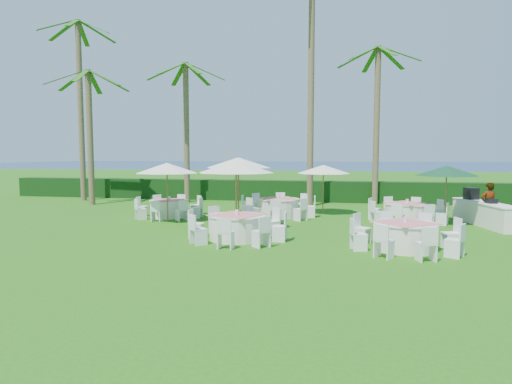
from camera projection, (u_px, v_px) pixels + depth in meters
ground at (220, 240)px, 13.71m from camera, size 120.00×120.00×0.00m
hedge at (275, 191)px, 25.39m from camera, size 34.00×1.00×1.20m
ocean at (325, 165)px, 113.43m from camera, size 260.00×260.00×0.00m
banquet_table_b at (237, 226)px, 13.76m from camera, size 3.19×3.19×0.97m
banquet_table_c at (405, 235)px, 12.28m from camera, size 3.14×3.14×0.95m
banquet_table_d at (169, 208)px, 18.75m from camera, size 2.96×2.96×0.91m
banquet_table_e at (278, 207)px, 18.79m from camera, size 3.24×3.24×0.98m
banquet_table_f at (407, 212)px, 17.30m from camera, size 3.00×3.00×0.94m
umbrella_a at (167, 168)px, 17.24m from camera, size 2.58×2.58×2.40m
umbrella_b at (236, 167)px, 15.27m from camera, size 2.77×2.77×2.52m
umbrella_c at (238, 163)px, 18.58m from camera, size 2.85×2.85×2.61m
umbrella_d at (323, 169)px, 19.51m from camera, size 2.41×2.41×2.26m
umbrella_green at (447, 171)px, 16.57m from camera, size 2.37×2.37×2.31m
buffet_table at (485, 213)px, 16.55m from camera, size 1.54×3.95×1.37m
staff_person at (488, 204)px, 16.33m from camera, size 0.70×0.55×1.67m
palm_a at (80, 103)px, 25.12m from camera, size 4.37×4.25×10.53m
palm_b at (186, 125)px, 24.27m from camera, size 4.37×4.24×7.91m
palm_c at (311, 75)px, 22.05m from camera, size 4.41×4.05×12.69m
palm_d at (377, 118)px, 23.23m from camera, size 4.35×4.29×8.55m
palm_f at (90, 130)px, 23.07m from camera, size 4.33×4.31×7.27m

